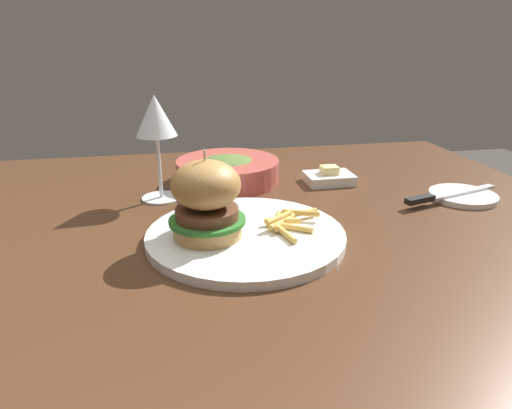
# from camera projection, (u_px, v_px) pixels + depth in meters

# --- Properties ---
(dining_table) EXTENTS (1.24, 0.96, 0.74)m
(dining_table) POSITION_uv_depth(u_px,v_px,m) (239.00, 266.00, 0.78)
(dining_table) COLOR #472B19
(dining_table) RESTS_ON ground
(main_plate) EXTENTS (0.30, 0.30, 0.01)m
(main_plate) POSITION_uv_depth(u_px,v_px,m) (247.00, 235.00, 0.68)
(main_plate) COLOR white
(main_plate) RESTS_ON dining_table
(burger_sandwich) EXTENTS (0.11, 0.11, 0.13)m
(burger_sandwich) POSITION_uv_depth(u_px,v_px,m) (206.00, 199.00, 0.64)
(burger_sandwich) COLOR tan
(burger_sandwich) RESTS_ON main_plate
(fries_pile) EXTENTS (0.09, 0.10, 0.02)m
(fries_pile) POSITION_uv_depth(u_px,v_px,m) (287.00, 221.00, 0.69)
(fries_pile) COLOR #EABC5B
(fries_pile) RESTS_ON main_plate
(wine_glass) EXTENTS (0.07, 0.07, 0.19)m
(wine_glass) POSITION_uv_depth(u_px,v_px,m) (156.00, 121.00, 0.80)
(wine_glass) COLOR silver
(wine_glass) RESTS_ON dining_table
(bread_plate) EXTENTS (0.12, 0.12, 0.01)m
(bread_plate) POSITION_uv_depth(u_px,v_px,m) (463.00, 196.00, 0.85)
(bread_plate) COLOR white
(bread_plate) RESTS_ON dining_table
(table_knife) EXTENTS (0.21, 0.08, 0.01)m
(table_knife) POSITION_uv_depth(u_px,v_px,m) (444.00, 196.00, 0.83)
(table_knife) COLOR silver
(table_knife) RESTS_ON bread_plate
(butter_dish) EXTENTS (0.10, 0.07, 0.04)m
(butter_dish) POSITION_uv_depth(u_px,v_px,m) (329.00, 177.00, 0.94)
(butter_dish) COLOR white
(butter_dish) RESTS_ON dining_table
(soup_bowl) EXTENTS (0.21, 0.21, 0.05)m
(soup_bowl) POSITION_uv_depth(u_px,v_px,m) (228.00, 170.00, 0.94)
(soup_bowl) COLOR #B24C42
(soup_bowl) RESTS_ON dining_table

